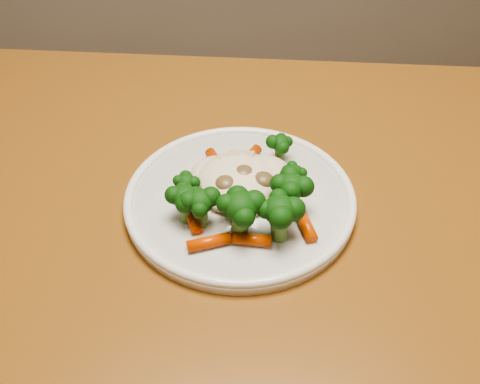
{
  "coord_description": "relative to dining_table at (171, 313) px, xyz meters",
  "views": [
    {
      "loc": [
        0.2,
        -0.33,
        1.19
      ],
      "look_at": [
        0.24,
        0.13,
        0.77
      ],
      "focal_mm": 45.0,
      "sensor_mm": 36.0,
      "label": 1
    }
  ],
  "objects": [
    {
      "name": "meal",
      "position": [
        0.08,
        0.04,
        0.14
      ],
      "size": [
        0.15,
        0.16,
        0.05
      ],
      "color": "beige",
      "rests_on": "plate"
    },
    {
      "name": "dining_table",
      "position": [
        0.0,
        0.0,
        0.0
      ],
      "size": [
        1.25,
        0.93,
        0.75
      ],
      "rotation": [
        0.0,
        0.0,
        -0.16
      ],
      "color": "brown",
      "rests_on": "ground"
    },
    {
      "name": "plate",
      "position": [
        0.08,
        0.06,
        0.11
      ],
      "size": [
        0.24,
        0.24,
        0.01
      ],
      "primitive_type": "cylinder",
      "color": "white",
      "rests_on": "dining_table"
    }
  ]
}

